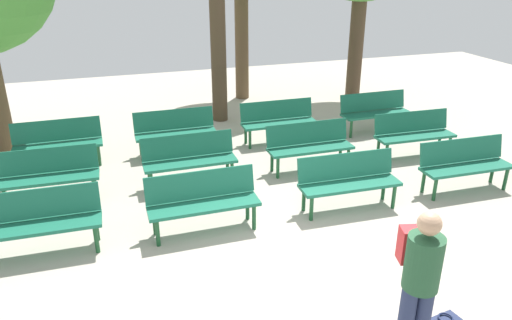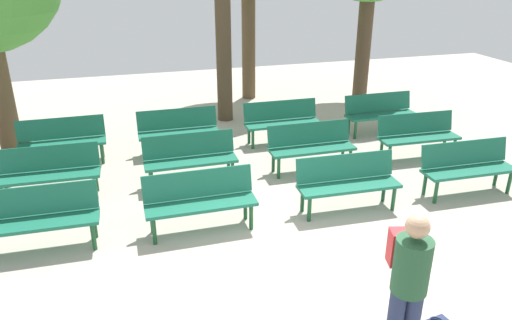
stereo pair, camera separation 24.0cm
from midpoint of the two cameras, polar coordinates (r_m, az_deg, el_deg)
The scene contains 15 objects.
ground_plane at distance 6.34m, azimuth 7.83°, elevation -13.50°, with size 24.00×24.00×0.00m, color #B2A899.
bench_r0_c0 at distance 7.16m, azimuth -23.42°, elevation -5.99°, with size 1.61×0.52×0.87m.
bench_r0_c1 at distance 7.06m, azimuth -5.62°, elevation -4.44°, with size 1.60×0.49×0.87m.
bench_r0_c2 at distance 7.73m, azimuth 11.55°, elevation -2.29°, with size 1.62×0.54×0.87m.
bench_r0_c3 at distance 8.88m, azimuth 24.25°, elevation -0.52°, with size 1.61×0.53×0.87m.
bench_r1_c0 at distance 8.55m, azimuth -22.40°, elevation -1.11°, with size 1.61×0.53×0.87m.
bench_r1_c1 at distance 8.51m, azimuth -6.94°, elevation 0.46°, with size 1.60×0.48×0.87m.
bench_r1_c2 at distance 9.05m, azimuth 7.22°, elevation 1.87°, with size 1.60×0.49×0.87m.
bench_r1_c3 at distance 10.08m, azimuth 19.07°, elevation 2.98°, with size 1.62×0.54×0.87m.
bench_r2_c0 at distance 9.92m, azimuth -21.17°, elevation 2.36°, with size 1.60×0.49×0.87m.
bench_r2_c1 at distance 9.91m, azimuth -8.41°, elevation 3.69°, with size 1.61×0.50×0.87m.
bench_r2_c2 at distance 10.37m, azimuth 3.70°, elevation 4.79°, with size 1.61×0.50×0.87m.
bench_r2_c3 at distance 11.28m, azimuth 14.91°, elevation 5.57°, with size 1.60×0.48×0.87m.
tree_1 at distance 11.54m, azimuth -3.20°, elevation 12.98°, with size 0.36×0.36×3.46m.
visitor_with_backpack at distance 4.93m, azimuth 18.77°, elevation -13.22°, with size 0.43×0.58×1.65m.
Camera 2 is at (-2.10, -4.64, 3.76)m, focal length 34.12 mm.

